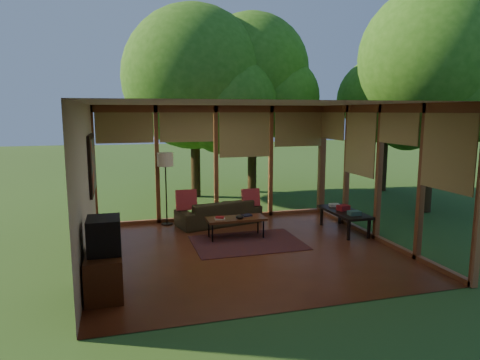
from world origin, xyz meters
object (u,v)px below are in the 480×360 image
object	(u,v)px
sofa	(219,212)
coffee_table	(236,219)
side_console	(344,213)
television	(104,235)
floor_lamp	(165,164)
media_cabinet	(104,273)

from	to	relation	value
sofa	coffee_table	world-z (taller)	sofa
side_console	television	bearing A→B (deg)	-158.45
sofa	coffee_table	distance (m)	1.17
floor_lamp	television	bearing A→B (deg)	-109.34
coffee_table	sofa	bearing A→B (deg)	94.54
sofa	television	bearing A→B (deg)	40.19
floor_lamp	coffee_table	distance (m)	2.16
media_cabinet	floor_lamp	world-z (taller)	floor_lamp
sofa	side_console	world-z (taller)	sofa
coffee_table	side_console	size ratio (longest dim) A/B	0.86
floor_lamp	side_console	xyz separation A→B (m)	(3.61, -1.62, -1.00)
media_cabinet	television	xyz separation A→B (m)	(0.02, 0.00, 0.55)
coffee_table	side_console	world-z (taller)	side_console
media_cabinet	coffee_table	size ratio (longest dim) A/B	0.83
media_cabinet	side_console	bearing A→B (deg)	21.47
media_cabinet	floor_lamp	size ratio (longest dim) A/B	0.61
television	floor_lamp	world-z (taller)	floor_lamp
media_cabinet	television	world-z (taller)	television
sofa	media_cabinet	distance (m)	4.04
television	coffee_table	bearing A→B (deg)	39.95
side_console	media_cabinet	bearing A→B (deg)	-158.53
sofa	television	xyz separation A→B (m)	(-2.39, -3.24, 0.57)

